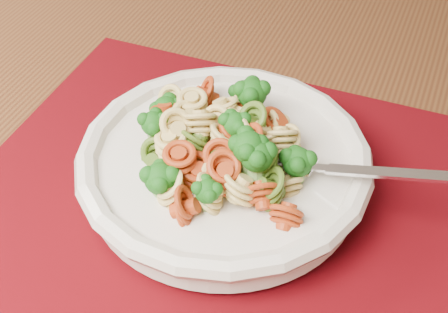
{
  "coord_description": "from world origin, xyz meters",
  "views": [
    {
      "loc": [
        0.74,
        -0.17,
        1.16
      ],
      "look_at": [
        0.75,
        0.22,
        0.79
      ],
      "focal_mm": 50.0,
      "sensor_mm": 36.0,
      "label": 1
    }
  ],
  "objects": [
    {
      "name": "pasta_broccoli_heap",
      "position": [
        0.75,
        0.22,
        0.8
      ],
      "size": [
        0.22,
        0.22,
        0.06
      ],
      "primitive_type": null,
      "color": "#DAB56B",
      "rests_on": "pasta_bowl"
    },
    {
      "name": "fork",
      "position": [
        0.81,
        0.2,
        0.8
      ],
      "size": [
        0.17,
        0.11,
        0.08
      ],
      "primitive_type": null,
      "rotation": [
        0.0,
        -0.35,
        -0.52
      ],
      "color": "silver",
      "rests_on": "pasta_bowl"
    },
    {
      "name": "pasta_bowl",
      "position": [
        0.75,
        0.22,
        0.78
      ],
      "size": [
        0.26,
        0.26,
        0.05
      ],
      "color": "silver",
      "rests_on": "placemat"
    },
    {
      "name": "dining_table",
      "position": [
        0.73,
        0.28,
        0.64
      ],
      "size": [
        1.52,
        1.29,
        0.75
      ],
      "rotation": [
        0.0,
        0.0,
        -0.42
      ],
      "color": "#563218",
      "rests_on": "ground"
    },
    {
      "name": "placemat",
      "position": [
        0.76,
        0.21,
        0.75
      ],
      "size": [
        0.58,
        0.52,
        0.0
      ],
      "primitive_type": "cube",
      "rotation": [
        0.0,
        0.0,
        -0.41
      ],
      "color": "#51030A",
      "rests_on": "dining_table"
    }
  ]
}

